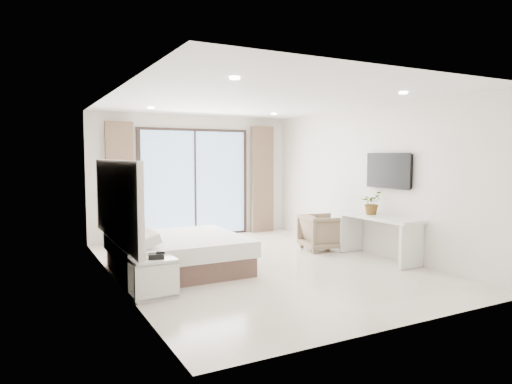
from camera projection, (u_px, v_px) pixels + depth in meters
ground at (260, 265)px, 7.55m from camera, size 6.20×6.20×0.00m
room_shell at (230, 169)px, 8.00m from camera, size 4.62×6.22×2.72m
bed at (177, 253)px, 7.12m from camera, size 1.94×1.85×0.68m
nightstand at (153, 278)px, 5.84m from camera, size 0.57×0.48×0.50m
phone at (156, 256)px, 5.79m from camera, size 0.23×0.20×0.07m
console_desk at (379, 227)px, 7.93m from camera, size 0.51×1.65×0.77m
plant at (371, 205)px, 8.09m from camera, size 0.51×0.53×0.32m
armchair at (322, 230)px, 8.77m from camera, size 0.79×0.83×0.75m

